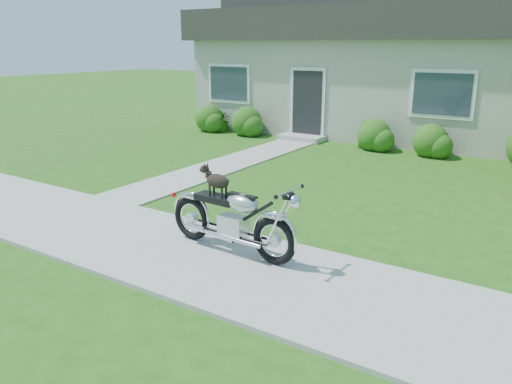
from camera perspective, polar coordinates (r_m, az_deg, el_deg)
ground at (r=8.08m, az=-14.61°, el=-4.85°), size 80.00×80.00×0.00m
sidewalk at (r=8.07m, az=-14.62°, el=-4.72°), size 24.00×2.20×0.04m
walkway at (r=12.63m, az=-2.58°, el=3.43°), size 1.20×8.00×0.03m
house at (r=17.93m, az=14.97°, el=13.70°), size 12.60×7.03×4.50m
shrub_row at (r=14.72m, az=11.28°, el=6.67°), size 10.87×1.14×1.14m
potted_plant_left at (r=17.14m, az=-4.02°, el=8.22°), size 0.83×0.90×0.82m
potted_plant_right at (r=14.67m, az=12.34°, el=6.56°), size 0.54×0.54×0.86m
motorcycle_with_dog at (r=6.97m, az=-2.74°, el=-2.85°), size 2.22×0.60×1.19m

